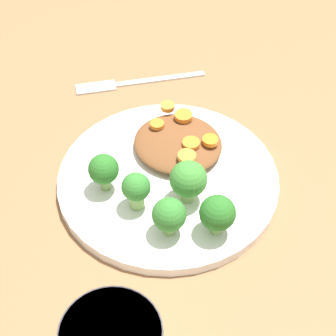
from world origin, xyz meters
name	(u,v)px	position (x,y,z in m)	size (l,w,h in m)	color
ground_plane	(168,183)	(0.00, 0.00, 0.00)	(4.00, 4.00, 0.00)	#8C603D
plate	(168,178)	(0.00, 0.00, 0.01)	(0.29, 0.29, 0.02)	white
stew_mound	(178,143)	(0.02, -0.05, 0.02)	(0.12, 0.11, 0.02)	brown
broccoli_floret_0	(169,215)	(-0.05, 0.07, 0.05)	(0.04, 0.04, 0.05)	#759E51
broccoli_floret_1	(188,180)	(-0.04, 0.02, 0.05)	(0.05, 0.05, 0.06)	#7FA85B
broccoli_floret_2	(136,189)	(0.01, 0.06, 0.05)	(0.04, 0.04, 0.05)	#7FA85B
broccoli_floret_3	(104,170)	(0.06, 0.06, 0.05)	(0.04, 0.04, 0.05)	#759E51
broccoli_floret_4	(217,214)	(-0.09, 0.04, 0.05)	(0.04, 0.04, 0.06)	#7FA85B
carrot_slice_0	(191,143)	(-0.01, -0.05, 0.04)	(0.02, 0.02, 0.00)	orange
carrot_slice_1	(184,116)	(0.03, -0.09, 0.04)	(0.02, 0.02, 0.01)	orange
carrot_slice_2	(187,157)	(-0.01, -0.02, 0.04)	(0.02, 0.02, 0.01)	orange
carrot_slice_3	(168,107)	(0.06, -0.09, 0.04)	(0.02, 0.02, 0.01)	orange
carrot_slice_4	(157,124)	(0.05, -0.05, 0.04)	(0.02, 0.02, 0.01)	orange
carrot_slice_5	(210,140)	(-0.03, -0.06, 0.04)	(0.02, 0.02, 0.01)	orange
fork	(128,83)	(0.16, -0.14, 0.00)	(0.16, 0.15, 0.01)	silver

